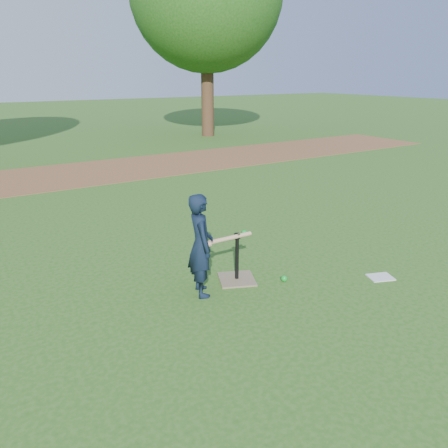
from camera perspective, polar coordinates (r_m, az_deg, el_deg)
ground at (r=5.15m, az=2.09°, el=-9.13°), size 80.00×80.00×0.00m
dirt_strip at (r=11.79m, az=-18.86°, el=6.19°), size 24.00×3.00×0.01m
child at (r=4.93m, az=-3.07°, el=-2.79°), size 0.39×0.50×1.20m
wiffle_ball_ground at (r=5.47m, az=7.86°, el=-7.06°), size 0.08×0.08×0.08m
clipboard at (r=5.88m, az=19.76°, el=-6.55°), size 0.36×0.32×0.01m
batting_tee at (r=5.43m, az=1.69°, el=-6.27°), size 0.56×0.56×0.61m
swing_action at (r=5.19m, az=0.90°, el=-1.78°), size 0.63×0.17×0.08m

